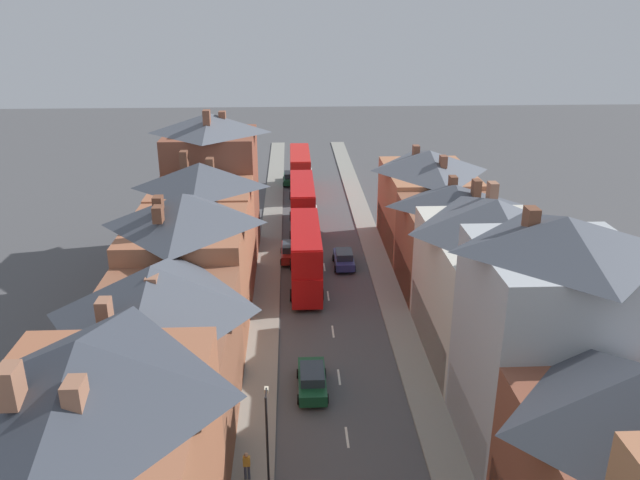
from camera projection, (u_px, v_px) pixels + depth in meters
pavement_left at (269, 259)px, 58.92m from camera, size 2.20×104.00×0.14m
pavement_right at (377, 257)px, 59.37m from camera, size 2.20×104.00×0.14m
centre_line_dashes at (324, 267)px, 57.30m from camera, size 0.14×97.80×0.01m
terrace_row_left at (171, 311)px, 37.05m from camera, size 8.00×56.34×14.06m
terrace_row_right at (515, 312)px, 36.78m from camera, size 8.00×57.91×13.66m
double_decker_bus_lead at (305, 255)px, 52.70m from camera, size 2.74×10.80×5.30m
double_decker_bus_mid_street at (300, 171)px, 78.68m from camera, size 2.74×10.80×5.30m
double_decker_bus_far_approaching at (302, 205)px, 65.54m from camera, size 2.74×10.80×5.30m
car_near_blue at (290, 178)px, 83.30m from camera, size 1.90×4.49×1.62m
car_near_silver at (344, 258)px, 57.17m from camera, size 1.90×4.25×1.59m
car_parked_left_a at (290, 251)px, 58.70m from camera, size 1.90×4.48×1.68m
car_mid_black at (312, 379)px, 38.81m from camera, size 1.90×4.51×1.62m
pedestrian_near_right at (247, 465)px, 31.36m from camera, size 0.36×0.22×1.61m
street_lamp at (267, 435)px, 30.09m from camera, size 0.20×1.12×5.50m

